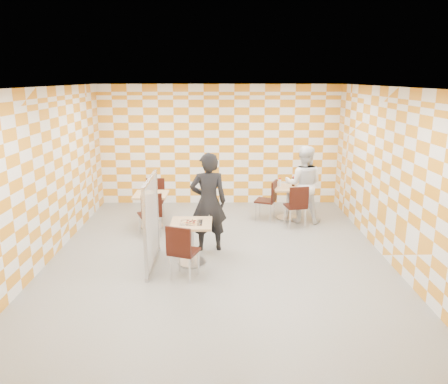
# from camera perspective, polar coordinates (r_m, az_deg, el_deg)

# --- Properties ---
(room_shell) EXTENTS (7.00, 7.00, 7.00)m
(room_shell) POSITION_cam_1_polar(r_m,az_deg,el_deg) (8.12, -0.72, 3.00)
(room_shell) COLOR gray
(room_shell) RESTS_ON ground
(main_table) EXTENTS (0.70, 0.70, 0.75)m
(main_table) POSITION_cam_1_polar(r_m,az_deg,el_deg) (7.57, -4.26, -5.73)
(main_table) COLOR #D6B473
(main_table) RESTS_ON ground
(second_table) EXTENTS (0.70, 0.70, 0.75)m
(second_table) POSITION_cam_1_polar(r_m,az_deg,el_deg) (10.05, 8.38, -0.67)
(second_table) COLOR #D6B473
(second_table) RESTS_ON ground
(empty_table) EXTENTS (0.70, 0.70, 0.75)m
(empty_table) POSITION_cam_1_polar(r_m,az_deg,el_deg) (9.49, -9.47, -1.64)
(empty_table) COLOR #D6B473
(empty_table) RESTS_ON ground
(chair_main_front) EXTENTS (0.54, 0.55, 0.92)m
(chair_main_front) POSITION_cam_1_polar(r_m,az_deg,el_deg) (6.97, -5.58, -7.31)
(chair_main_front) COLOR black
(chair_main_front) RESTS_ON ground
(chair_second_front) EXTENTS (0.49, 0.50, 0.92)m
(chair_second_front) POSITION_cam_1_polar(r_m,az_deg,el_deg) (9.47, 9.52, -1.44)
(chair_second_front) COLOR black
(chair_second_front) RESTS_ON ground
(chair_second_side) EXTENTS (0.55, 0.54, 0.92)m
(chair_second_side) POSITION_cam_1_polar(r_m,az_deg,el_deg) (9.86, 5.95, -0.67)
(chair_second_side) COLOR black
(chair_second_side) RESTS_ON ground
(chair_empty_near) EXTENTS (0.56, 0.56, 0.92)m
(chair_empty_near) POSITION_cam_1_polar(r_m,az_deg,el_deg) (8.90, -9.57, -2.50)
(chair_empty_near) COLOR black
(chair_empty_near) RESTS_ON ground
(chair_empty_far) EXTENTS (0.42, 0.43, 0.92)m
(chair_empty_far) POSITION_cam_1_polar(r_m,az_deg,el_deg) (10.07, -8.99, -0.45)
(chair_empty_far) COLOR black
(chair_empty_far) RESTS_ON ground
(partition) EXTENTS (0.08, 1.38, 1.55)m
(partition) POSITION_cam_1_polar(r_m,az_deg,el_deg) (7.49, -9.47, -3.85)
(partition) COLOR white
(partition) RESTS_ON ground
(man_dark) EXTENTS (0.72, 0.52, 1.85)m
(man_dark) POSITION_cam_1_polar(r_m,az_deg,el_deg) (8.04, -2.05, -1.33)
(man_dark) COLOR black
(man_dark) RESTS_ON ground
(man_white) EXTENTS (0.96, 0.83, 1.72)m
(man_white) POSITION_cam_1_polar(r_m,az_deg,el_deg) (9.83, 10.34, 1.01)
(man_white) COLOR white
(man_white) RESTS_ON ground
(pizza_on_foil) EXTENTS (0.40, 0.40, 0.04)m
(pizza_on_foil) POSITION_cam_1_polar(r_m,az_deg,el_deg) (7.47, -4.31, -3.91)
(pizza_on_foil) COLOR silver
(pizza_on_foil) RESTS_ON main_table
(sport_bottle) EXTENTS (0.06, 0.06, 0.20)m
(sport_bottle) POSITION_cam_1_polar(r_m,az_deg,el_deg) (9.99, 7.30, 1.23)
(sport_bottle) COLOR white
(sport_bottle) RESTS_ON second_table
(soda_bottle) EXTENTS (0.07, 0.07, 0.23)m
(soda_bottle) POSITION_cam_1_polar(r_m,az_deg,el_deg) (10.06, 9.05, 1.34)
(soda_bottle) COLOR black
(soda_bottle) RESTS_ON second_table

